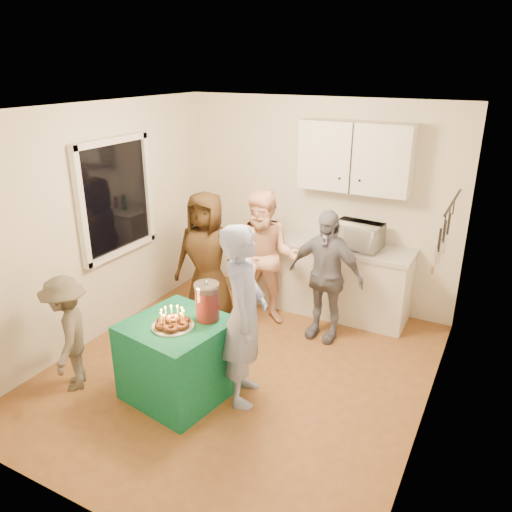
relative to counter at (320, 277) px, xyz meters
The scene contains 19 objects.
floor 1.76m from the counter, 96.71° to the right, with size 4.00×4.00×0.00m, color brown.
ceiling 2.76m from the counter, 96.71° to the right, with size 4.00×4.00×0.00m, color white.
back_wall 0.94m from the counter, 123.69° to the left, with size 3.60×3.60×0.00m, color silver.
left_wall 2.77m from the counter, 139.64° to the right, with size 4.00×4.00×0.00m, color silver.
right_wall 2.49m from the counter, 46.74° to the right, with size 4.00×4.00×0.00m, color silver.
window_night 2.66m from the counter, 144.60° to the right, with size 0.04×1.00×1.20m, color black.
counter is the anchor object (origin of this frame).
countertop 0.46m from the counter, 90.00° to the right, with size 2.24×0.62×0.05m, color beige.
upper_cabinet 1.56m from the counter, 26.57° to the left, with size 1.30×0.30×0.80m, color white.
pot_rack 2.16m from the counter, 33.34° to the right, with size 0.12×1.00×0.60m, color black.
microwave 0.77m from the counter, ahead, with size 0.55×0.37×0.30m, color white.
party_table 2.35m from the counter, 102.97° to the right, with size 0.85×0.85×0.76m, color #0F6341.
donut_cake 2.45m from the counter, 102.16° to the right, with size 0.38×0.38×0.18m, color #381C0C, non-canonical shape.
punch_jar 2.17m from the counter, 98.41° to the right, with size 0.22×0.22×0.34m, color #B40E16.
man_birthday 2.08m from the counter, 88.82° to the right, with size 0.63×0.41×1.71m, color #96A6DA.
woman_back_left 1.47m from the counter, 140.70° to the right, with size 0.79×0.51×1.61m, color #563818.
woman_back_center 0.87m from the counter, 126.21° to the right, with size 0.80×0.62×1.64m, color #FD9D84.
woman_back_right 0.77m from the counter, 65.44° to the right, with size 0.89×0.37×1.52m, color black.
child_near_left 3.08m from the counter, 119.49° to the right, with size 0.75×0.43×1.15m, color #4C463D.
Camera 1 is at (2.19, -3.78, 2.97)m, focal length 35.00 mm.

